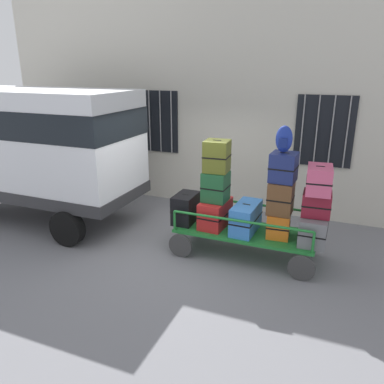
{
  "coord_description": "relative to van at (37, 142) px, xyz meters",
  "views": [
    {
      "loc": [
        2.63,
        -6.08,
        3.32
      ],
      "look_at": [
        0.11,
        0.1,
        1.09
      ],
      "focal_mm": 35.48,
      "sensor_mm": 36.0,
      "label": 1
    }
  ],
  "objects": [
    {
      "name": "suitcase_left_bottom",
      "position": [
        3.52,
        -0.06,
        -0.99
      ],
      "size": [
        0.38,
        0.62,
        0.55
      ],
      "color": "black",
      "rests_on": "luggage_cart"
    },
    {
      "name": "ground_plane",
      "position": [
        3.53,
        -0.14,
        -1.75
      ],
      "size": [
        40.0,
        40.0,
        0.0
      ],
      "primitive_type": "plane",
      "color": "slate"
    },
    {
      "name": "cart_railing",
      "position": [
        4.68,
        -0.04,
        -0.94
      ],
      "size": [
        2.45,
        0.94,
        0.38
      ],
      "color": "#1E722D",
      "rests_on": "luggage_cart"
    },
    {
      "name": "backpack",
      "position": [
        5.24,
        -0.01,
        0.44
      ],
      "size": [
        0.27,
        0.22,
        0.44
      ],
      "color": "navy",
      "rests_on": "suitcase_midright_top"
    },
    {
      "name": "van",
      "position": [
        0.0,
        0.0,
        0.0
      ],
      "size": [
        4.44,
        1.99,
        2.86
      ],
      "color": "silver",
      "rests_on": "ground"
    },
    {
      "name": "suitcase_midright_bottom",
      "position": [
        5.27,
        -0.06,
        -1.05
      ],
      "size": [
        0.42,
        0.46,
        0.43
      ],
      "color": "orange",
      "rests_on": "luggage_cart"
    },
    {
      "name": "suitcase_midright_middle",
      "position": [
        5.27,
        -0.05,
        -0.55
      ],
      "size": [
        0.41,
        0.43,
        0.56
      ],
      "color": "brown",
      "rests_on": "suitcase_midright_bottom"
    },
    {
      "name": "suitcase_right_middle",
      "position": [
        5.85,
        -0.01,
        -0.59
      ],
      "size": [
        0.48,
        0.47,
        0.4
      ],
      "color": "maroon",
      "rests_on": "suitcase_right_bottom"
    },
    {
      "name": "suitcase_midleft_top",
      "position": [
        4.1,
        -0.02,
        0.06
      ],
      "size": [
        0.46,
        0.46,
        0.56
      ],
      "color": "#4C5119",
      "rests_on": "suitcase_midleft_middle"
    },
    {
      "name": "building_wall",
      "position": [
        3.53,
        2.42,
        0.74
      ],
      "size": [
        12.0,
        0.38,
        5.0
      ],
      "color": "beige",
      "rests_on": "ground"
    },
    {
      "name": "suitcase_right_top",
      "position": [
        5.85,
        -0.05,
        -0.17
      ],
      "size": [
        0.44,
        0.62,
        0.44
      ],
      "color": "#CC4C72",
      "rests_on": "suitcase_right_middle"
    },
    {
      "name": "suitcase_midright_top",
      "position": [
        5.27,
        0.0,
        -0.03
      ],
      "size": [
        0.45,
        0.47,
        0.49
      ],
      "color": "navy",
      "rests_on": "suitcase_midright_middle"
    },
    {
      "name": "luggage_cart",
      "position": [
        4.68,
        -0.04,
        -1.35
      ],
      "size": [
        2.58,
        1.07,
        0.49
      ],
      "color": "#1E722D",
      "rests_on": "ground"
    },
    {
      "name": "suitcase_right_bottom",
      "position": [
        5.85,
        -0.0,
        -1.03
      ],
      "size": [
        0.44,
        0.83,
        0.47
      ],
      "color": "slate",
      "rests_on": "luggage_cart"
    },
    {
      "name": "suitcase_midleft_middle",
      "position": [
        4.1,
        -0.05,
        -0.49
      ],
      "size": [
        0.45,
        0.44,
        0.54
      ],
      "color": "#194C28",
      "rests_on": "suitcase_midleft_bottom"
    },
    {
      "name": "suitcase_center_bottom",
      "position": [
        4.68,
        -0.05,
        -1.01
      ],
      "size": [
        0.43,
        0.84,
        0.51
      ],
      "color": "#3372C6",
      "rests_on": "luggage_cart"
    },
    {
      "name": "suitcase_midleft_bottom",
      "position": [
        4.1,
        -0.04,
        -1.01
      ],
      "size": [
        0.48,
        0.77,
        0.5
      ],
      "color": "#B21E1E",
      "rests_on": "luggage_cart"
    }
  ]
}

